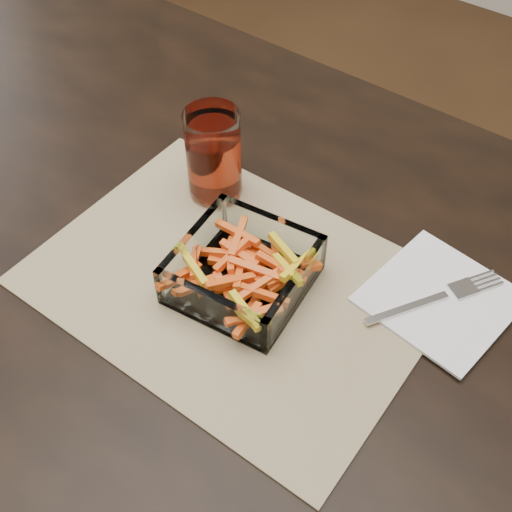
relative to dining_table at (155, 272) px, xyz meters
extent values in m
plane|color=#331E0F|center=(0.00, 0.00, -0.66)|extent=(4.50, 4.50, 0.00)
cube|color=black|center=(0.00, 0.00, 0.07)|extent=(1.60, 0.90, 0.03)
cylinder|color=black|center=(-0.72, 0.37, -0.30)|extent=(0.06, 0.06, 0.72)
cube|color=tan|center=(0.14, 0.00, 0.09)|extent=(0.46, 0.34, 0.00)
cube|color=white|center=(0.15, 0.00, 0.10)|extent=(0.16, 0.16, 0.01)
cube|color=white|center=(0.15, 0.07, 0.12)|extent=(0.14, 0.03, 0.06)
cube|color=white|center=(0.16, -0.07, 0.12)|extent=(0.14, 0.03, 0.06)
cube|color=white|center=(0.09, -0.01, 0.12)|extent=(0.03, 0.14, 0.06)
cube|color=white|center=(0.22, 0.01, 0.12)|extent=(0.03, 0.14, 0.06)
cylinder|color=white|center=(0.03, 0.10, 0.15)|extent=(0.07, 0.07, 0.12)
cylinder|color=#A92E18|center=(0.03, 0.10, 0.14)|extent=(0.06, 0.06, 0.08)
cube|color=white|center=(0.35, 0.12, 0.09)|extent=(0.17, 0.17, 0.00)
cube|color=silver|center=(0.32, 0.08, 0.10)|extent=(0.06, 0.09, 0.00)
cube|color=silver|center=(0.36, 0.15, 0.10)|extent=(0.04, 0.04, 0.00)
cube|color=silver|center=(0.37, 0.18, 0.10)|extent=(0.02, 0.03, 0.00)
cube|color=silver|center=(0.38, 0.17, 0.10)|extent=(0.02, 0.03, 0.00)
cube|color=silver|center=(0.38, 0.17, 0.10)|extent=(0.02, 0.03, 0.00)
cube|color=silver|center=(0.39, 0.17, 0.10)|extent=(0.02, 0.03, 0.00)
camera|label=1|loc=(0.45, -0.36, 0.68)|focal=45.00mm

